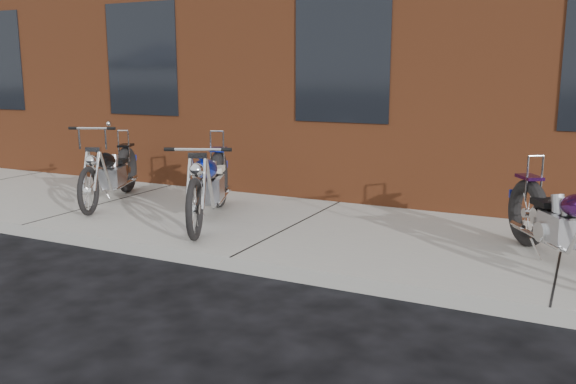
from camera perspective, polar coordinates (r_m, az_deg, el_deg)
The scene contains 5 objects.
ground at distance 6.28m, azimuth -5.44°, elevation -7.43°, with size 120.00×120.00×0.00m, color black.
sidewalk at distance 7.52m, azimuth 0.59°, elevation -3.65°, with size 22.00×3.00×0.15m, color #9D9A97.
chopper_purple at distance 6.39m, azimuth 24.58°, elevation -2.85°, with size 1.33×1.98×1.28m.
chopper_blue at distance 7.70m, azimuth -7.40°, elevation 0.55°, with size 1.09×2.29×1.07m.
chopper_third at distance 9.11m, azimuth -16.27°, elevation 1.60°, with size 0.97×2.10×1.14m.
Camera 1 is at (3.17, -5.05, 2.00)m, focal length 38.00 mm.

